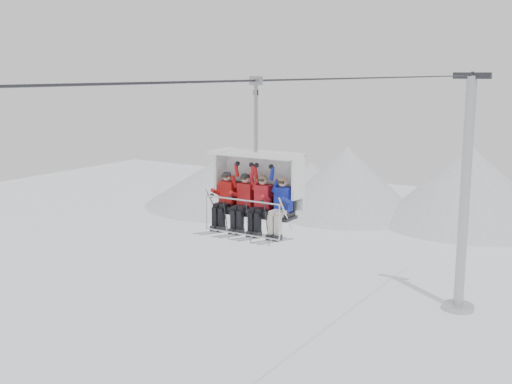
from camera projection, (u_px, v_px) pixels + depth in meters
The scene contains 8 objects.
ridgeline at pixel (505, 200), 54.02m from camera, with size 72.00×21.00×7.00m.
lift_tower_right at pixel (464, 212), 35.95m from camera, with size 2.00×1.80×13.48m.
haul_cable at pixel (256, 81), 16.23m from camera, with size 0.06×0.06×50.00m, color #2A2A2F.
chairlift_carrier at pixel (258, 181), 16.82m from camera, with size 2.43×1.17×3.98m.
skier_far_left at pixel (225, 198), 17.10m from camera, with size 0.42×1.69×1.65m.
skier_center_left at pixel (244, 200), 16.79m from camera, with size 0.42×1.69×1.65m.
skier_center_right at pixel (261, 202), 16.51m from camera, with size 0.42×1.69×1.65m.
skier_far_right at pixel (281, 205), 16.20m from camera, with size 0.42×1.69×1.65m.
Camera 1 is at (8.74, -13.96, 13.53)m, focal length 45.00 mm.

